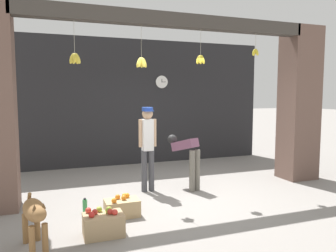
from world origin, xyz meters
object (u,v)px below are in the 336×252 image
dog (35,214)px  worker_stooping (187,154)px  fruit_crate_apples (103,224)px  shopkeeper (148,143)px  fruit_crate_oranges (122,207)px  water_bottle (85,207)px  wall_clock (162,82)px

dog → worker_stooping: size_ratio=0.83×
worker_stooping → fruit_crate_apples: size_ratio=2.00×
shopkeeper → fruit_crate_apples: bearing=58.4°
shopkeeper → fruit_crate_oranges: (-0.74, -1.10, -0.80)m
dog → worker_stooping: worker_stooping is taller
water_bottle → fruit_crate_apples: bearing=-80.6°
dog → wall_clock: 5.54m
fruit_crate_apples → water_bottle: (-0.15, 0.89, -0.04)m
fruit_crate_oranges → water_bottle: 0.60m
fruit_crate_oranges → water_bottle: (-0.52, 0.29, -0.02)m
worker_stooping → fruit_crate_oranges: 1.90m
shopkeeper → fruit_crate_apples: shopkeeper is taller
worker_stooping → water_bottle: size_ratio=4.14×
shopkeeper → wall_clock: 2.97m
dog → wall_clock: (3.05, 4.28, 1.73)m
shopkeeper → fruit_crate_oranges: 1.55m
dog → water_bottle: bearing=133.9°
water_bottle → shopkeeper: bearing=32.9°
worker_stooping → fruit_crate_apples: bearing=-161.1°
fruit_crate_oranges → wall_clock: 4.51m
shopkeeper → worker_stooping: bearing=175.1°
fruit_crate_oranges → wall_clock: (1.86, 3.56, 2.04)m
shopkeeper → worker_stooping: 0.81m
shopkeeper → wall_clock: wall_clock is taller
shopkeeper → worker_stooping: size_ratio=1.56×
dog → fruit_crate_apples: dog is taller
dog → worker_stooping: bearing=110.4°
shopkeeper → fruit_crate_oranges: shopkeeper is taller
dog → water_bottle: (0.67, 1.01, -0.33)m
worker_stooping → wall_clock: bearing=60.3°
fruit_crate_apples → wall_clock: wall_clock is taller
fruit_crate_apples → dog: bearing=-171.6°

